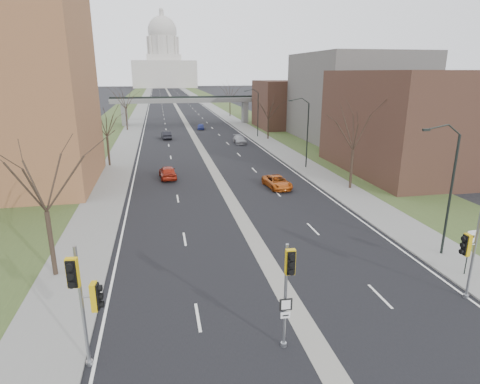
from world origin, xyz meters
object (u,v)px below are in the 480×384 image
object	(u,v)px
car_left_near	(168,172)
speed_limit_sign	(469,244)
car_left_far	(166,135)
car_right_near	(277,182)
signal_pole_right	(476,240)
car_right_far	(201,126)
signal_pole_median	(288,280)
signal_pole_left	(84,292)
car_right_mid	(239,140)

from	to	relation	value
car_left_near	speed_limit_sign	bearing A→B (deg)	117.75
speed_limit_sign	car_left_far	size ratio (longest dim) A/B	0.63
car_left_near	car_right_near	world-z (taller)	car_left_near
signal_pole_right	car_right_far	world-z (taller)	signal_pole_right
signal_pole_median	speed_limit_sign	size ratio (longest dim) A/B	1.77
car_left_near	car_left_far	world-z (taller)	car_left_near
signal_pole_left	car_left_far	world-z (taller)	signal_pole_left
car_right_mid	car_right_far	size ratio (longest dim) A/B	1.25
car_right_near	car_right_far	world-z (taller)	car_right_near
signal_pole_median	signal_pole_right	size ratio (longest dim) A/B	0.93
signal_pole_right	car_left_far	bearing A→B (deg)	104.49
car_left_near	car_left_far	xyz separation A→B (m)	(0.50, 28.98, -0.02)
car_right_near	car_right_far	size ratio (longest dim) A/B	1.28
signal_pole_median	car_right_far	distance (m)	71.95
speed_limit_sign	car_right_mid	xyz separation A→B (m)	(-4.18, 48.55, -1.41)
speed_limit_sign	signal_pole_median	bearing A→B (deg)	-166.68
signal_pole_median	car_left_far	bearing A→B (deg)	94.77
signal_pole_left	signal_pole_median	distance (m)	8.20
car_right_near	car_right_mid	size ratio (longest dim) A/B	1.02
speed_limit_sign	car_right_near	xyz separation A→B (m)	(-5.66, 20.69, -1.42)
signal_pole_median	car_right_far	xyz separation A→B (m)	(3.78, 71.80, -2.87)
signal_pole_right	car_left_far	distance (m)	60.17
signal_pole_right	car_left_near	size ratio (longest dim) A/B	1.20
car_right_mid	car_right_far	bearing A→B (deg)	104.99
signal_pole_median	signal_pole_right	bearing A→B (deg)	11.71
signal_pole_median	car_right_mid	xyz separation A→B (m)	(8.48, 52.93, -2.83)
car_left_far	car_right_near	size ratio (longest dim) A/B	0.97
signal_pole_right	car_right_mid	xyz separation A→B (m)	(-2.29, 50.93, -2.85)
car_right_near	speed_limit_sign	bearing A→B (deg)	-79.76
car_left_near	car_right_mid	distance (m)	25.08
speed_limit_sign	car_left_far	distance (m)	58.32
signal_pole_left	speed_limit_sign	xyz separation A→B (m)	(20.85, 3.87, -1.50)
signal_pole_left	car_right_far	distance (m)	72.34
signal_pole_right	speed_limit_sign	distance (m)	3.36
car_right_far	signal_pole_median	bearing A→B (deg)	-86.92
car_left_far	signal_pole_median	bearing A→B (deg)	89.09
signal_pole_left	car_right_near	world-z (taller)	signal_pole_left
signal_pole_median	car_right_near	xyz separation A→B (m)	(7.00, 25.07, -2.84)
signal_pole_right	car_left_far	xyz separation A→B (m)	(-14.54, 58.32, -2.76)
car_left_near	signal_pole_median	bearing A→B (deg)	93.37
car_left_far	car_right_far	world-z (taller)	car_left_far
car_right_mid	car_right_far	world-z (taller)	car_right_mid
car_left_near	car_right_near	size ratio (longest dim) A/B	0.96
signal_pole_left	signal_pole_right	world-z (taller)	signal_pole_left
car_right_near	car_left_near	bearing A→B (deg)	145.87
signal_pole_left	car_right_far	bearing A→B (deg)	87.19
car_right_far	car_right_near	bearing A→B (deg)	-79.96
car_right_far	signal_pole_right	bearing A→B (deg)	-78.18
car_left_near	car_left_far	bearing A→B (deg)	-95.39
speed_limit_sign	car_right_near	world-z (taller)	speed_limit_sign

